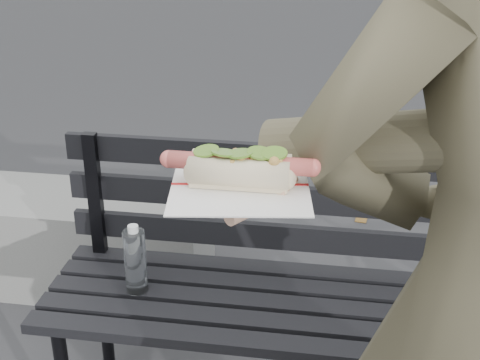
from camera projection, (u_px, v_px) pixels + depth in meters
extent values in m
cylinder|color=black|center=(105.00, 320.00, 2.22)|extent=(0.04, 0.04, 0.45)
cube|color=black|center=(302.00, 349.00, 1.72)|extent=(1.50, 0.07, 0.03)
cube|color=black|center=(304.00, 328.00, 1.80)|extent=(1.50, 0.07, 0.03)
cube|color=black|center=(306.00, 308.00, 1.88)|extent=(1.50, 0.07, 0.03)
cube|color=black|center=(308.00, 290.00, 1.96)|extent=(1.50, 0.07, 0.03)
cube|color=black|center=(310.00, 274.00, 2.04)|extent=(1.50, 0.07, 0.03)
cube|color=black|center=(95.00, 197.00, 2.06)|extent=(0.04, 0.03, 0.42)
cube|color=black|center=(312.00, 239.00, 2.02)|extent=(1.50, 0.02, 0.08)
cube|color=black|center=(314.00, 201.00, 1.97)|extent=(1.50, 0.02, 0.08)
cube|color=black|center=(316.00, 160.00, 1.91)|extent=(1.50, 0.02, 0.08)
cylinder|color=white|center=(135.00, 261.00, 1.90)|extent=(0.06, 0.06, 0.19)
cylinder|color=white|center=(133.00, 229.00, 1.85)|extent=(0.03, 0.03, 0.02)
cube|color=slate|center=(63.00, 239.00, 2.77)|extent=(1.20, 0.40, 0.40)
cylinder|color=#4F4B34|center=(433.00, 141.00, 0.93)|extent=(0.51, 0.23, 0.19)
cylinder|color=#D8A384|center=(269.00, 192.00, 0.93)|extent=(0.09, 0.08, 0.07)
ellipsoid|color=#D8A384|center=(240.00, 196.00, 0.93)|extent=(0.10, 0.11, 0.03)
cylinder|color=#D8A384|center=(197.00, 202.00, 0.91)|extent=(0.05, 0.02, 0.02)
cylinder|color=#D8A384|center=(200.00, 195.00, 0.93)|extent=(0.05, 0.02, 0.02)
cylinder|color=#D8A384|center=(203.00, 189.00, 0.95)|extent=(0.05, 0.02, 0.02)
cylinder|color=#D8A384|center=(206.00, 184.00, 0.97)|extent=(0.05, 0.02, 0.02)
cylinder|color=#D8A384|center=(241.00, 213.00, 0.88)|extent=(0.04, 0.05, 0.02)
cube|color=white|center=(240.00, 185.00, 0.92)|extent=(0.21, 0.21, 0.00)
cube|color=#B21E1E|center=(240.00, 184.00, 0.92)|extent=(0.19, 0.03, 0.00)
cylinder|color=#D15850|center=(240.00, 163.00, 0.91)|extent=(0.20, 0.02, 0.02)
sphere|color=#D15850|center=(169.00, 159.00, 0.92)|extent=(0.03, 0.02, 0.02)
sphere|color=#D15850|center=(313.00, 168.00, 0.90)|extent=(0.02, 0.02, 0.02)
sphere|color=#9E6B2D|center=(236.00, 153.00, 0.92)|extent=(0.01, 0.01, 0.01)
sphere|color=#9E6B2D|center=(276.00, 157.00, 0.91)|extent=(0.01, 0.01, 0.01)
sphere|color=#9E6B2D|center=(277.00, 153.00, 0.92)|extent=(0.01, 0.01, 0.01)
sphere|color=#9E6B2D|center=(202.00, 160.00, 0.91)|extent=(0.01, 0.01, 0.01)
sphere|color=#9E6B2D|center=(259.00, 154.00, 0.92)|extent=(0.01, 0.01, 0.01)
sphere|color=#9E6B2D|center=(230.00, 166.00, 0.90)|extent=(0.01, 0.01, 0.01)
sphere|color=#9E6B2D|center=(285.00, 157.00, 0.92)|extent=(0.01, 0.01, 0.01)
sphere|color=#9E6B2D|center=(224.00, 158.00, 0.92)|extent=(0.01, 0.01, 0.01)
sphere|color=#9E6B2D|center=(256.00, 154.00, 0.92)|extent=(0.01, 0.01, 0.01)
sphere|color=#9E6B2D|center=(223.00, 157.00, 0.92)|extent=(0.01, 0.01, 0.01)
sphere|color=#9E6B2D|center=(198.00, 154.00, 0.92)|extent=(0.01, 0.01, 0.01)
sphere|color=#9E6B2D|center=(252.00, 159.00, 0.90)|extent=(0.01, 0.01, 0.01)
sphere|color=#9E6B2D|center=(237.00, 163.00, 0.90)|extent=(0.01, 0.01, 0.01)
sphere|color=#9E6B2D|center=(241.00, 159.00, 0.90)|extent=(0.01, 0.01, 0.01)
sphere|color=#9E6B2D|center=(208.00, 155.00, 0.92)|extent=(0.01, 0.01, 0.01)
sphere|color=#9E6B2D|center=(232.00, 164.00, 0.89)|extent=(0.01, 0.01, 0.01)
sphere|color=#9E6B2D|center=(280.00, 161.00, 0.89)|extent=(0.01, 0.01, 0.01)
sphere|color=#9E6B2D|center=(273.00, 154.00, 0.92)|extent=(0.01, 0.01, 0.01)
sphere|color=#9E6B2D|center=(254.00, 165.00, 0.90)|extent=(0.01, 0.01, 0.01)
sphere|color=#9E6B2D|center=(194.00, 162.00, 0.90)|extent=(0.01, 0.01, 0.01)
sphere|color=#9E6B2D|center=(223.00, 156.00, 0.93)|extent=(0.01, 0.01, 0.01)
sphere|color=#9E6B2D|center=(274.00, 159.00, 0.90)|extent=(0.01, 0.01, 0.01)
sphere|color=#9E6B2D|center=(274.00, 162.00, 0.89)|extent=(0.01, 0.01, 0.01)
sphere|color=#9E6B2D|center=(227.00, 165.00, 0.89)|extent=(0.01, 0.01, 0.01)
sphere|color=#9E6B2D|center=(260.00, 166.00, 0.89)|extent=(0.01, 0.01, 0.01)
sphere|color=#9E6B2D|center=(203.00, 156.00, 0.91)|extent=(0.01, 0.01, 0.01)
cylinder|color=#548323|center=(206.00, 151.00, 0.91)|extent=(0.04, 0.04, 0.01)
cylinder|color=#548323|center=(224.00, 153.00, 0.91)|extent=(0.04, 0.04, 0.01)
cylinder|color=#548323|center=(240.00, 153.00, 0.90)|extent=(0.04, 0.04, 0.01)
cylinder|color=#548323|center=(260.00, 153.00, 0.90)|extent=(0.04, 0.04, 0.01)
cylinder|color=#548323|center=(274.00, 153.00, 0.90)|extent=(0.04, 0.04, 0.01)
cube|color=brown|center=(142.00, 231.00, 3.24)|extent=(0.05, 0.04, 0.00)
cube|color=brown|center=(361.00, 219.00, 3.35)|extent=(0.07, 0.09, 0.00)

